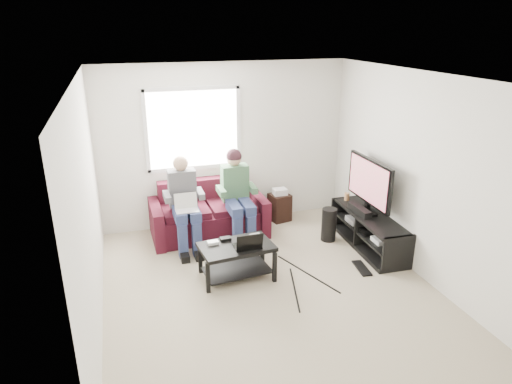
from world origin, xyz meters
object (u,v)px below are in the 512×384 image
tv (369,183)px  sofa (208,215)px  coffee_table (237,254)px  end_table (280,206)px  tv_stand (369,233)px  subwoofer (329,225)px

tv → sofa: bearing=154.1°
coffee_table → end_table: size_ratio=1.75×
tv → tv_stand: bearing=-88.5°
sofa → tv_stand: 2.46m
sofa → tv: tv is taller
tv → coffee_table: bearing=-170.2°
sofa → coffee_table: bearing=-86.6°
tv → subwoofer: 0.90m
tv_stand → end_table: (-0.92, 1.33, 0.02)m
subwoofer → sofa: bearing=155.7°
end_table → coffee_table: bearing=-126.4°
sofa → end_table: size_ratio=3.16×
tv_stand → subwoofer: 0.60m
sofa → end_table: bearing=7.8°
tv_stand → tv: tv is taller
coffee_table → tv: size_ratio=0.89×
sofa → coffee_table: 1.42m
tv_stand → subwoofer: size_ratio=3.06×
sofa → end_table: sofa is taller
tv_stand → tv: size_ratio=1.43×
tv_stand → tv: 0.75m
coffee_table → subwoofer: (1.62, 0.64, -0.09)m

